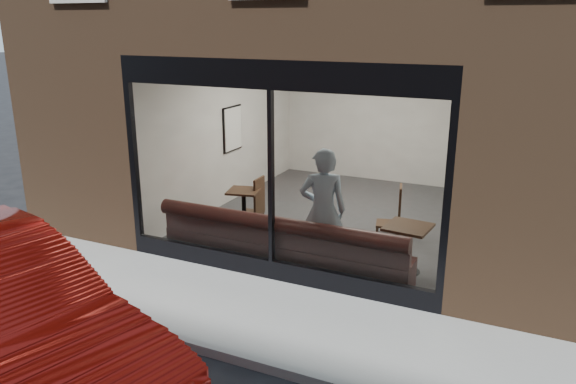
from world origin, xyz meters
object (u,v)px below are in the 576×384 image
at_px(cafe_table_left, 244,191).
at_px(cafe_chair_left, 250,213).
at_px(person, 323,211).
at_px(cafe_chair_right, 388,224).
at_px(cafe_table_right, 408,227).
at_px(banquette, 284,255).

xyz_separation_m(cafe_table_left, cafe_chair_left, (0.01, 0.22, -0.50)).
relative_size(cafe_table_left, cafe_chair_left, 1.36).
xyz_separation_m(person, cafe_chair_right, (0.54, 1.81, -0.72)).
distance_m(cafe_table_left, cafe_table_right, 3.20).
xyz_separation_m(cafe_table_right, cafe_chair_left, (-3.14, 0.81, -0.50)).
distance_m(banquette, cafe_chair_left, 2.02).
height_order(person, cafe_table_right, person).
height_order(cafe_table_right, cafe_chair_right, cafe_table_right).
distance_m(person, cafe_table_left, 2.23).
bearing_deg(cafe_table_left, cafe_chair_right, 17.10).
bearing_deg(banquette, cafe_chair_left, 133.45).
bearing_deg(cafe_chair_right, cafe_chair_left, -1.43).
distance_m(banquette, person, 0.95).
height_order(banquette, person, person).
distance_m(banquette, cafe_table_right, 1.94).
xyz_separation_m(cafe_table_left, cafe_chair_right, (2.49, 0.77, -0.50)).
bearing_deg(cafe_chair_left, banquette, 131.33).
distance_m(banquette, cafe_chair_right, 2.29).
distance_m(person, cafe_chair_right, 2.02).
bearing_deg(cafe_table_right, cafe_chair_right, 116.03).
height_order(person, cafe_table_left, person).
bearing_deg(cafe_table_right, cafe_table_left, 169.48).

